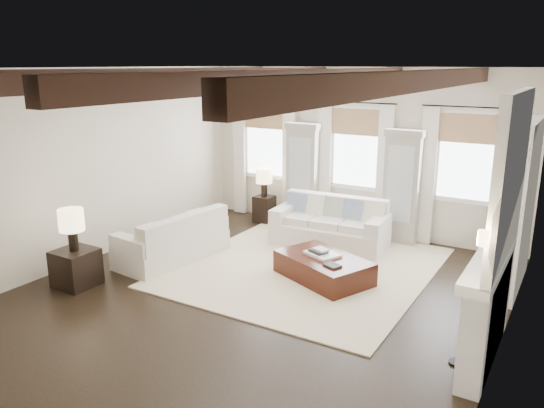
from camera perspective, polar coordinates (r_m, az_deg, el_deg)
The scene contains 16 objects.
ground at distance 7.73m, azimuth -2.10°, elevation -10.06°, with size 7.50×7.50×0.00m, color black.
room_shell at distance 7.56m, azimuth 6.27°, elevation 4.36°, with size 6.54×7.54×3.22m.
area_rug at distance 8.82m, azimuth 3.68°, elevation -6.75°, with size 3.83×4.22×0.02m, color beige.
sofa_back at distance 9.82m, azimuth 6.34°, elevation -2.38°, with size 2.13×1.07×0.89m.
sofa_left at distance 9.17m, azimuth -10.40°, elevation -3.94°, with size 1.09×2.04×0.84m.
ottoman at distance 8.30m, azimuth 5.56°, elevation -6.90°, with size 1.43×0.89×0.38m, color black.
tray at distance 8.30m, azimuth 5.43°, elevation -5.37°, with size 0.50×0.38×0.04m, color white.
book_lower at distance 8.30m, azimuth 4.99°, elevation -5.07°, with size 0.26×0.20×0.04m, color #262628.
book_upper at distance 8.27m, azimuth 5.32°, elevation -4.90°, with size 0.22×0.17×0.03m, color beige.
book_loose at distance 7.87m, azimuth 6.51°, elevation -6.58°, with size 0.24×0.18×0.03m, color #262628.
side_table_front at distance 8.55m, azimuth -20.33°, elevation -6.46°, with size 0.56×0.56×0.56m, color black.
lamp_front at distance 8.33m, azimuth -20.77°, elevation -1.87°, with size 0.37×0.37×0.64m.
side_table_back at distance 11.18m, azimuth -0.83°, elevation -0.55°, with size 0.38×0.38×0.57m, color black.
lamp_back at distance 11.02m, azimuth -0.85°, elevation 2.86°, with size 0.34×0.34×0.58m.
candlestick_near at distance 6.37m, azimuth 19.51°, elevation -13.06°, with size 0.18×0.18×0.87m.
candlestick_far at distance 6.75m, azimuth 20.20°, elevation -11.95°, with size 0.15×0.15×0.76m.
Camera 1 is at (3.84, -5.87, 3.26)m, focal length 35.00 mm.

